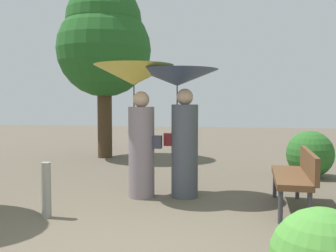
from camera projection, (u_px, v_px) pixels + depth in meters
The scene contains 7 objects.
ground_plane at pixel (120, 252), 3.82m from camera, with size 40.00×40.00×0.00m, color brown.
person_left at pixel (137, 100), 5.99m from camera, with size 1.25×1.25×2.08m.
person_right at pixel (180, 105), 6.00m from camera, with size 1.29×1.29×2.01m.
park_bench at pixel (297, 174), 5.28m from camera, with size 0.56×1.52×0.83m.
tree_mid_left at pixel (104, 41), 10.27m from camera, with size 2.53×2.53×4.71m.
bush_path_left at pixel (310, 154), 7.66m from camera, with size 0.93×0.93×0.93m, color #2D6B28.
path_marker_post at pixel (46, 190), 4.95m from camera, with size 0.12×0.12×0.72m, color gray.
Camera 1 is at (1.13, -3.59, 1.49)m, focal length 40.92 mm.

